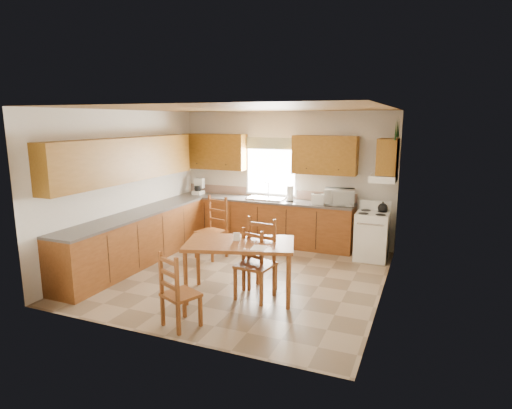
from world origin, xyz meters
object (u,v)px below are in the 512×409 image
at_px(dining_table, 240,269).
at_px(chair_far_right, 255,260).
at_px(microwave, 339,197).
at_px(chair_near_left, 181,290).
at_px(chair_near_right, 260,259).
at_px(stove, 372,236).
at_px(chair_far_left, 211,228).

relative_size(dining_table, chair_far_right, 1.34).
distance_m(microwave, chair_near_left, 4.04).
bearing_deg(chair_near_right, stove, -103.99).
height_order(stove, chair_far_right, chair_far_right).
xyz_separation_m(dining_table, chair_far_right, (0.22, 0.02, 0.16)).
bearing_deg(stove, chair_near_left, -117.37).
bearing_deg(chair_far_right, microwave, 82.94).
bearing_deg(chair_near_left, chair_near_right, -85.21).
distance_m(chair_near_left, chair_far_right, 1.25).
bearing_deg(chair_near_left, chair_far_right, -91.18).
bearing_deg(dining_table, stove, 41.17).
bearing_deg(chair_near_right, chair_near_left, 89.57).
bearing_deg(chair_near_left, chair_far_left, -46.32).
relative_size(microwave, chair_far_left, 0.46).
bearing_deg(dining_table, microwave, 55.42).
bearing_deg(chair_near_right, chair_far_left, -20.22).
bearing_deg(dining_table, chair_near_right, 42.09).
bearing_deg(stove, microwave, 159.50).
distance_m(microwave, dining_table, 2.92).
height_order(chair_near_right, chair_far_left, chair_far_left).
height_order(dining_table, chair_near_right, chair_near_right).
relative_size(chair_near_left, chair_near_right, 0.99).
height_order(dining_table, chair_far_left, chair_far_left).
relative_size(stove, chair_far_left, 0.76).
relative_size(dining_table, chair_far_left, 1.36).
xyz_separation_m(microwave, chair_near_left, (-1.16, -3.83, -0.60)).
bearing_deg(microwave, stove, -30.23).
distance_m(stove, chair_near_right, 2.55).
distance_m(chair_near_left, chair_far_left, 2.72).
distance_m(stove, microwave, 0.97).
distance_m(stove, chair_far_left, 2.97).
xyz_separation_m(stove, chair_near_left, (-1.83, -3.58, 0.05)).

